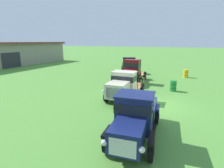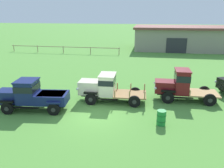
% 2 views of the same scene
% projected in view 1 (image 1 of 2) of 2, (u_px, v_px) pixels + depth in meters
% --- Properties ---
extents(ground_plane, '(240.00, 240.00, 0.00)m').
position_uv_depth(ground_plane, '(157.00, 106.00, 11.45)').
color(ground_plane, '#518E38').
extents(farm_shed, '(19.80, 9.85, 3.99)m').
position_uv_depth(farm_shed, '(9.00, 53.00, 31.78)').
color(farm_shed, gray).
rests_on(farm_shed, ground).
extents(vintage_truck_second_in_line, '(4.88, 2.25, 2.08)m').
position_uv_depth(vintage_truck_second_in_line, '(136.00, 115.00, 7.48)').
color(vintage_truck_second_in_line, black).
rests_on(vintage_truck_second_in_line, ground).
extents(vintage_truck_midrow_center, '(5.01, 2.11, 2.06)m').
position_uv_depth(vintage_truck_midrow_center, '(123.00, 85.00, 12.35)').
color(vintage_truck_midrow_center, black).
rests_on(vintage_truck_midrow_center, ground).
extents(vintage_truck_far_side, '(4.64, 1.96, 2.35)m').
position_uv_depth(vintage_truck_far_side, '(132.00, 71.00, 17.58)').
color(vintage_truck_far_side, black).
rests_on(vintage_truck_far_side, ground).
extents(vintage_truck_back_of_row, '(5.00, 3.26, 2.06)m').
position_uv_depth(vintage_truck_back_of_row, '(129.00, 65.00, 22.89)').
color(vintage_truck_back_of_row, black).
rests_on(vintage_truck_back_of_row, ground).
extents(oil_drum_beside_row, '(0.55, 0.55, 0.90)m').
position_uv_depth(oil_drum_beside_row, '(173.00, 86.00, 14.80)').
color(oil_drum_beside_row, '#1E7F33').
rests_on(oil_drum_beside_row, ground).
extents(oil_drum_near_fence, '(0.58, 0.58, 0.93)m').
position_uv_depth(oil_drum_near_fence, '(186.00, 73.00, 20.37)').
color(oil_drum_near_fence, gold).
rests_on(oil_drum_near_fence, ground).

